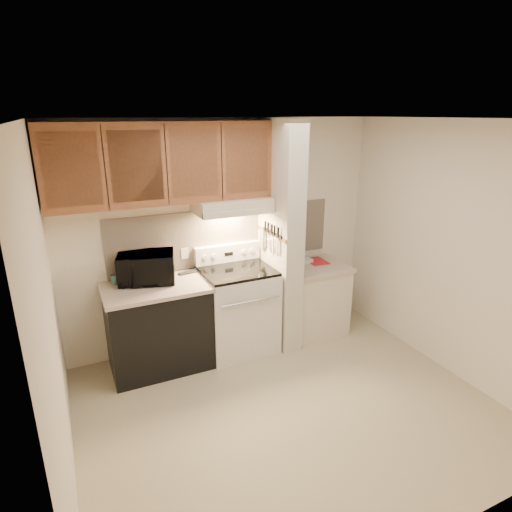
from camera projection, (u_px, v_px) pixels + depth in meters
floor at (288, 407)px, 3.89m from camera, size 3.60×3.60×0.00m
ceiling at (296, 119)px, 3.10m from camera, size 3.60×3.60×0.00m
wall_back at (225, 234)px, 4.78m from camera, size 3.60×2.50×0.02m
wall_left at (49, 322)px, 2.77m from camera, size 0.02×3.00×2.50m
wall_right at (450, 251)px, 4.22m from camera, size 0.02×3.00×2.50m
backsplash at (226, 236)px, 4.78m from camera, size 2.60×0.02×0.63m
range_body at (238, 311)px, 4.74m from camera, size 0.76×0.65×0.92m
oven_window at (250, 319)px, 4.45m from camera, size 0.50×0.01×0.30m
oven_handle at (251, 301)px, 4.35m from camera, size 0.65×0.02×0.02m
cooktop at (237, 271)px, 4.59m from camera, size 0.74×0.64×0.03m
range_backguard at (227, 253)px, 4.80m from camera, size 0.76×0.08×0.20m
range_display at (229, 254)px, 4.76m from camera, size 0.10×0.01×0.04m
range_knob_left_outer at (205, 257)px, 4.64m from camera, size 0.05×0.02×0.05m
range_knob_left_inner at (214, 256)px, 4.68m from camera, size 0.05×0.02×0.05m
range_knob_right_inner at (244, 252)px, 4.83m from camera, size 0.05×0.02×0.05m
range_knob_right_outer at (252, 251)px, 4.87m from camera, size 0.05×0.02×0.05m
dishwasher_front at (159, 328)px, 4.40m from camera, size 1.00×0.63×0.87m
left_countertop at (156, 287)px, 4.26m from camera, size 1.04×0.67×0.04m
spoon_rest at (189, 272)px, 4.58m from camera, size 0.23×0.10×0.01m
teal_jar at (115, 279)px, 4.28m from camera, size 0.11×0.11×0.10m
outlet at (185, 253)px, 4.62m from camera, size 0.08×0.01×0.12m
microwave at (146, 268)px, 4.30m from camera, size 0.63×0.50×0.30m
partition_pillar at (280, 237)px, 4.69m from camera, size 0.22×0.70×2.50m
pillar_trim at (271, 234)px, 4.62m from camera, size 0.01×0.70×0.04m
knife_strip at (272, 233)px, 4.57m from camera, size 0.02×0.42×0.04m
knife_blade_a at (278, 246)px, 4.47m from camera, size 0.01×0.03×0.16m
knife_handle_a at (278, 232)px, 4.42m from camera, size 0.02×0.02×0.10m
knife_blade_b at (275, 245)px, 4.52m from camera, size 0.01×0.04×0.18m
knife_handle_b at (275, 230)px, 4.49m from camera, size 0.02×0.02×0.10m
knife_blade_c at (271, 244)px, 4.60m from camera, size 0.01×0.04×0.20m
knife_handle_c at (272, 229)px, 4.54m from camera, size 0.02×0.02×0.10m
knife_blade_d at (268, 240)px, 4.67m from camera, size 0.01×0.04×0.16m
knife_handle_d at (268, 227)px, 4.61m from camera, size 0.02×0.02×0.10m
knife_blade_e at (265, 239)px, 4.74m from camera, size 0.01×0.04×0.18m
knife_handle_e at (265, 226)px, 4.68m from camera, size 0.02×0.02×0.10m
oven_mitt at (262, 239)px, 4.80m from camera, size 0.03×0.09×0.22m
right_cab_base at (313, 300)px, 5.14m from camera, size 0.70×0.60×0.81m
right_countertop at (314, 267)px, 5.00m from camera, size 0.74×0.64×0.04m
red_folder at (317, 261)px, 5.12m from camera, size 0.23×0.30×0.01m
white_box at (305, 261)px, 5.07m from camera, size 0.17×0.12×0.04m
range_hood at (232, 205)px, 4.47m from camera, size 0.78×0.44×0.15m
hood_lip at (240, 213)px, 4.31m from camera, size 0.78×0.04×0.06m
upper_cabinets at (162, 163)px, 4.09m from camera, size 2.18×0.33×0.77m
cab_door_a at (71, 170)px, 3.63m from camera, size 0.46×0.01×0.63m
cab_gap_a at (105, 168)px, 3.73m from camera, size 0.01×0.01×0.73m
cab_door_b at (137, 166)px, 3.84m from camera, size 0.46×0.01×0.63m
cab_gap_b at (166, 165)px, 3.95m from camera, size 0.01×0.01×0.73m
cab_door_c at (195, 163)px, 4.06m from camera, size 0.46×0.01×0.63m
cab_gap_c at (222, 162)px, 4.17m from camera, size 0.01×0.01×0.73m
cab_door_d at (247, 161)px, 4.28m from camera, size 0.46×0.01×0.63m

